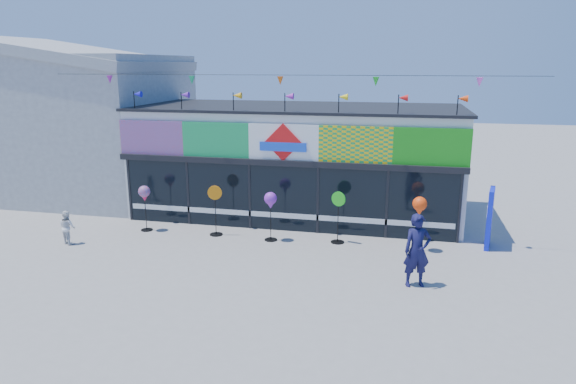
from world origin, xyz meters
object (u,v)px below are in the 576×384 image
(blue_sign, at_px, (490,218))
(spinner_0, at_px, (144,195))
(child, at_px, (67,227))
(spinner_4, at_px, (420,208))
(spinner_3, at_px, (338,216))
(adult_man, at_px, (417,251))
(spinner_2, at_px, (270,202))
(spinner_1, at_px, (215,209))

(blue_sign, bearing_deg, spinner_0, -164.53)
(spinner_0, relative_size, child, 1.46)
(spinner_0, xyz_separation_m, child, (-1.81, -1.79, -0.73))
(spinner_4, bearing_deg, blue_sign, 21.52)
(spinner_0, height_order, spinner_4, spinner_4)
(spinner_3, bearing_deg, spinner_4, -4.75)
(spinner_4, xyz_separation_m, adult_man, (-0.10, -2.67, -0.42))
(spinner_2, relative_size, adult_man, 0.84)
(spinner_0, relative_size, adult_man, 0.82)
(spinner_3, bearing_deg, blue_sign, 7.92)
(spinner_3, distance_m, spinner_4, 2.56)
(spinner_3, bearing_deg, spinner_2, -173.51)
(spinner_0, bearing_deg, spinner_3, 1.61)
(spinner_0, bearing_deg, spinner_2, -0.77)
(spinner_0, relative_size, spinner_2, 0.98)
(spinner_0, distance_m, spinner_3, 6.67)
(spinner_2, bearing_deg, adult_man, -29.85)
(spinner_1, bearing_deg, adult_man, -22.81)
(spinner_3, height_order, adult_man, adult_man)
(spinner_1, bearing_deg, spinner_3, 1.82)
(spinner_3, bearing_deg, spinner_1, -178.18)
(child, bearing_deg, blue_sign, -144.64)
(blue_sign, xyz_separation_m, spinner_0, (-11.35, -0.84, 0.33))
(spinner_1, xyz_separation_m, spinner_3, (4.12, 0.13, -0.01))
(spinner_2, bearing_deg, spinner_0, 179.23)
(blue_sign, bearing_deg, adult_man, -111.67)
(spinner_0, height_order, spinner_3, spinner_3)
(spinner_2, distance_m, spinner_3, 2.23)
(spinner_3, xyz_separation_m, spinner_4, (2.51, -0.21, 0.48))
(blue_sign, relative_size, child, 1.72)
(spinner_2, relative_size, spinner_3, 0.96)
(blue_sign, height_order, adult_man, adult_man)
(adult_man, height_order, child, adult_man)
(spinner_4, bearing_deg, spinner_0, 179.87)
(spinner_4, height_order, adult_man, adult_man)
(spinner_0, distance_m, spinner_1, 2.57)
(spinner_3, bearing_deg, spinner_0, -178.39)
(spinner_3, xyz_separation_m, child, (-8.47, -1.98, -0.35))
(spinner_4, bearing_deg, spinner_1, 179.33)
(blue_sign, distance_m, spinner_0, 11.38)
(spinner_1, height_order, adult_man, adult_man)
(spinner_2, distance_m, adult_man, 5.29)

